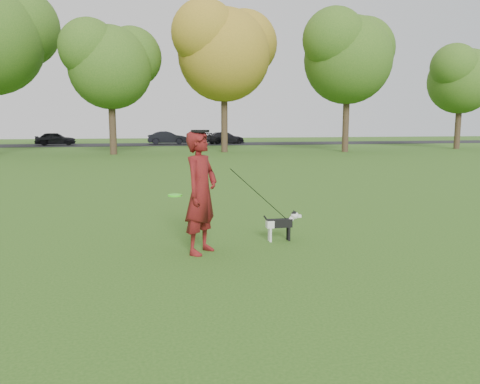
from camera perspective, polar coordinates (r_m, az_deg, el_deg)
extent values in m
plane|color=#285116|center=(8.66, 1.59, -6.13)|extent=(120.00, 120.00, 0.00)
cube|color=black|center=(48.25, -9.34, 5.75)|extent=(120.00, 7.00, 0.02)
imported|color=#550C16|center=(7.80, -4.78, -0.07)|extent=(0.85, 0.90, 2.06)
cube|color=black|center=(8.71, 4.81, -3.81)|extent=(0.47, 0.15, 0.15)
cube|color=silver|center=(8.67, 3.67, -3.92)|extent=(0.13, 0.15, 0.14)
cylinder|color=silver|center=(8.66, 3.75, -5.27)|extent=(0.05, 0.05, 0.26)
cylinder|color=silver|center=(8.76, 3.57, -5.11)|extent=(0.05, 0.05, 0.26)
cylinder|color=black|center=(8.76, 6.02, -5.14)|extent=(0.05, 0.05, 0.26)
cylinder|color=black|center=(8.86, 5.82, -4.99)|extent=(0.05, 0.05, 0.26)
cylinder|color=silver|center=(8.77, 6.15, -3.50)|extent=(0.16, 0.09, 0.17)
sphere|color=silver|center=(8.77, 6.69, -2.87)|extent=(0.15, 0.15, 0.15)
sphere|color=black|center=(8.77, 6.64, -2.68)|extent=(0.11, 0.11, 0.11)
cube|color=silver|center=(8.80, 7.17, -2.93)|extent=(0.09, 0.06, 0.05)
sphere|color=black|center=(8.82, 7.48, -2.91)|extent=(0.03, 0.03, 0.03)
cone|color=black|center=(8.72, 6.72, -2.45)|extent=(0.05, 0.05, 0.06)
cone|color=black|center=(8.79, 6.57, -2.36)|extent=(0.05, 0.05, 0.06)
cylinder|color=black|center=(8.64, 3.38, -3.53)|extent=(0.16, 0.03, 0.21)
cylinder|color=black|center=(8.75, 5.85, -3.46)|extent=(0.10, 0.10, 0.02)
imported|color=black|center=(48.91, -21.57, 6.07)|extent=(3.85, 1.85, 1.27)
imported|color=black|center=(48.24, -8.82, 6.55)|extent=(4.01, 1.51, 1.31)
imported|color=black|center=(48.89, -1.83, 6.61)|extent=(4.46, 2.74, 1.21)
cylinder|color=#40F31E|center=(7.62, -7.93, -0.40)|extent=(0.23, 0.23, 0.02)
cylinder|color=black|center=(7.71, -4.87, 7.41)|extent=(0.30, 0.30, 0.04)
cylinder|color=#38281C|center=(33.73, -15.28, 8.01)|extent=(0.48, 0.48, 4.20)
sphere|color=#426B1E|center=(33.99, -15.57, 15.34)|extent=(5.60, 5.60, 5.60)
cylinder|color=#38281C|center=(35.16, -1.92, 8.99)|extent=(0.48, 0.48, 5.04)
sphere|color=#A58426|center=(35.60, -1.96, 17.40)|extent=(6.72, 6.72, 6.72)
cylinder|color=#38281C|center=(36.36, 12.78, 8.60)|extent=(0.48, 0.48, 4.83)
sphere|color=#426B1E|center=(36.74, 13.04, 16.41)|extent=(6.44, 6.44, 6.44)
cylinder|color=#38281C|center=(43.68, 25.03, 7.41)|extent=(0.48, 0.48, 3.99)
sphere|color=#426B1E|center=(43.86, 25.37, 12.80)|extent=(5.32, 5.32, 5.32)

